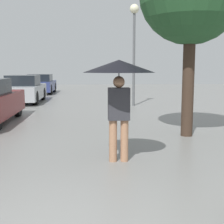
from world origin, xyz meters
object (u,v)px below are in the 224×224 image
at_px(parked_car_farthest, 41,84).
at_px(parked_car_third, 24,90).
at_px(street_lamp, 134,31).
at_px(pedestrian, 119,76).

bearing_deg(parked_car_farthest, parked_car_third, -89.70).
xyz_separation_m(parked_car_third, street_lamp, (5.11, -1.77, 2.62)).
bearing_deg(street_lamp, parked_car_farthest, 124.96).
bearing_deg(pedestrian, street_lamp, 80.00).
xyz_separation_m(pedestrian, street_lamp, (1.46, 8.26, 1.71)).
relative_size(pedestrian, parked_car_third, 0.47).
relative_size(pedestrian, parked_car_farthest, 0.47).
bearing_deg(pedestrian, parked_car_third, 110.02).
xyz_separation_m(pedestrian, parked_car_third, (-3.66, 10.04, -0.90)).
bearing_deg(street_lamp, pedestrian, -100.00).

